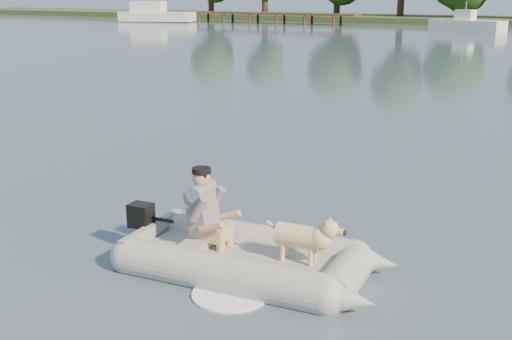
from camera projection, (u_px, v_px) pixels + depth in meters
The scene contains 8 objects.
water at pixel (201, 261), 7.74m from camera, with size 160.00×160.00×0.00m, color slate.
dock at pixel (271, 18), 63.54m from camera, with size 18.00×2.00×1.04m, color #4C331E, non-canonical shape.
dinghy at pixel (250, 228), 7.33m from camera, with size 4.12×2.69×1.25m, color gray, non-canonical shape.
man at pixel (204, 206), 7.57m from camera, with size 0.65×0.56×0.97m, color slate, non-canonical shape.
dog at pixel (299, 240), 7.15m from camera, with size 0.84×0.30×0.56m, color tan, non-canonical shape.
outboard_motor at pixel (142, 229), 7.99m from camera, with size 0.37×0.26×0.71m, color black, non-canonical shape.
cabin_cruiser at pixel (157, 12), 65.74m from camera, with size 7.94×2.83×2.46m, color white, non-canonical shape.
motorboat at pixel (468, 17), 50.44m from camera, with size 5.87×2.26×2.48m, color white, non-canonical shape.
Camera 1 is at (4.01, -5.96, 3.15)m, focal length 45.00 mm.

